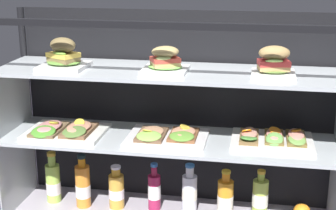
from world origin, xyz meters
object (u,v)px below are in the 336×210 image
at_px(plated_roll_sandwich_left_of_center, 274,63).
at_px(open_sandwich_tray_far_right, 167,136).
at_px(open_sandwich_tray_mid_right, 273,139).
at_px(juice_bottle_front_second, 53,182).
at_px(juice_bottle_front_left_end, 116,190).
at_px(juice_bottle_front_middle, 260,198).
at_px(plated_roll_sandwich_near_left_corner, 63,57).
at_px(plated_roll_sandwich_far_right, 165,62).
at_px(juice_bottle_tucked_behind, 83,186).
at_px(juice_bottle_front_right_end, 190,193).
at_px(juice_bottle_back_right, 225,199).
at_px(open_sandwich_tray_left_of_center, 65,130).
at_px(juice_bottle_front_fourth, 154,191).

distance_m(plated_roll_sandwich_left_of_center, open_sandwich_tray_far_right, 0.54).
distance_m(open_sandwich_tray_mid_right, juice_bottle_front_second, 1.05).
distance_m(open_sandwich_tray_far_right, juice_bottle_front_left_end, 0.40).
relative_size(open_sandwich_tray_far_right, juice_bottle_front_middle, 1.47).
bearing_deg(plated_roll_sandwich_near_left_corner, juice_bottle_front_second, 143.93).
height_order(open_sandwich_tray_mid_right, juice_bottle_front_middle, open_sandwich_tray_mid_right).
relative_size(plated_roll_sandwich_far_right, juice_bottle_front_second, 0.74).
height_order(plated_roll_sandwich_left_of_center, juice_bottle_tucked_behind, plated_roll_sandwich_left_of_center).
bearing_deg(juice_bottle_front_left_end, juice_bottle_front_right_end, -0.15).
bearing_deg(open_sandwich_tray_far_right, juice_bottle_front_right_end, 35.40).
distance_m(juice_bottle_front_second, juice_bottle_back_right, 0.82).
distance_m(plated_roll_sandwich_near_left_corner, juice_bottle_tucked_behind, 0.63).
height_order(plated_roll_sandwich_left_of_center, juice_bottle_back_right, plated_roll_sandwich_left_of_center).
xyz_separation_m(open_sandwich_tray_far_right, juice_bottle_back_right, (0.25, 0.06, -0.30)).
height_order(open_sandwich_tray_left_of_center, juice_bottle_front_second, open_sandwich_tray_left_of_center).
xyz_separation_m(plated_roll_sandwich_near_left_corner, open_sandwich_tray_far_right, (0.44, 0.02, -0.33)).
relative_size(open_sandwich_tray_left_of_center, juice_bottle_front_right_end, 1.40).
distance_m(open_sandwich_tray_far_right, juice_bottle_tucked_behind, 0.51).
height_order(open_sandwich_tray_far_right, juice_bottle_front_fourth, open_sandwich_tray_far_right).
height_order(juice_bottle_front_fourth, juice_bottle_front_middle, juice_bottle_front_middle).
bearing_deg(plated_roll_sandwich_near_left_corner, juice_bottle_back_right, 6.17).
bearing_deg(juice_bottle_front_second, juice_bottle_front_fourth, 1.01).
height_order(juice_bottle_front_left_end, juice_bottle_front_middle, juice_bottle_front_middle).
distance_m(plated_roll_sandwich_near_left_corner, open_sandwich_tray_left_of_center, 0.33).
height_order(open_sandwich_tray_left_of_center, juice_bottle_front_left_end, open_sandwich_tray_left_of_center).
bearing_deg(open_sandwich_tray_mid_right, juice_bottle_back_right, 177.51).
height_order(plated_roll_sandwich_near_left_corner, juice_bottle_back_right, plated_roll_sandwich_near_left_corner).
xyz_separation_m(open_sandwich_tray_far_right, juice_bottle_front_second, (-0.57, 0.07, -0.30)).
bearing_deg(open_sandwich_tray_mid_right, open_sandwich_tray_far_right, -173.89).
xyz_separation_m(juice_bottle_tucked_behind, juice_bottle_front_right_end, (0.50, 0.01, 0.00)).
distance_m(open_sandwich_tray_far_right, juice_bottle_front_second, 0.64).
xyz_separation_m(juice_bottle_tucked_behind, juice_bottle_back_right, (0.66, 0.00, -0.01)).
xyz_separation_m(open_sandwich_tray_left_of_center, juice_bottle_front_second, (-0.11, 0.09, -0.30)).
height_order(plated_roll_sandwich_far_right, open_sandwich_tray_mid_right, plated_roll_sandwich_far_right).
distance_m(juice_bottle_tucked_behind, juice_bottle_front_right_end, 0.50).
height_order(plated_roll_sandwich_far_right, open_sandwich_tray_left_of_center, plated_roll_sandwich_far_right).
xyz_separation_m(juice_bottle_front_second, juice_bottle_front_right_end, (0.66, -0.01, 0.01)).
xyz_separation_m(plated_roll_sandwich_near_left_corner, plated_roll_sandwich_far_right, (0.43, 0.02, -0.01)).
relative_size(juice_bottle_front_second, juice_bottle_front_right_end, 1.03).
height_order(open_sandwich_tray_left_of_center, open_sandwich_tray_far_right, open_sandwich_tray_left_of_center).
xyz_separation_m(plated_roll_sandwich_far_right, juice_bottle_front_right_end, (0.10, 0.07, -0.61)).
distance_m(open_sandwich_tray_left_of_center, juice_bottle_front_right_end, 0.62).
xyz_separation_m(plated_roll_sandwich_far_right, juice_bottle_tucked_behind, (-0.40, 0.05, -0.61)).
bearing_deg(juice_bottle_front_right_end, plated_roll_sandwich_near_left_corner, -170.91).
bearing_deg(open_sandwich_tray_left_of_center, juice_bottle_tucked_behind, 55.16).
distance_m(open_sandwich_tray_left_of_center, juice_bottle_front_left_end, 0.38).
bearing_deg(open_sandwich_tray_far_right, plated_roll_sandwich_near_left_corner, -177.49).
distance_m(plated_roll_sandwich_far_right, juice_bottle_front_right_end, 0.62).
height_order(plated_roll_sandwich_far_right, juice_bottle_tucked_behind, plated_roll_sandwich_far_right).
bearing_deg(juice_bottle_front_second, juice_bottle_front_middle, 0.56).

